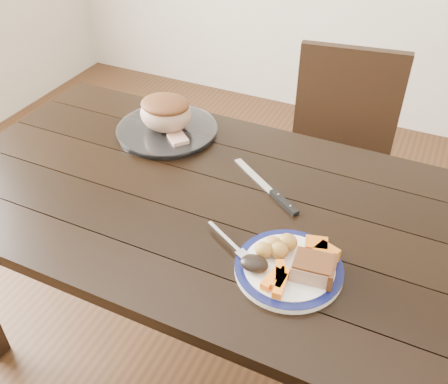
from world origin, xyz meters
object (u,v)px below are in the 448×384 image
at_px(dining_table, 203,218).
at_px(roast_joint, 166,114).
at_px(chair_far, 338,153).
at_px(serving_platter, 167,131).
at_px(dinner_plate, 289,269).
at_px(carving_knife, 276,195).
at_px(fork, 232,244).
at_px(pork_slice, 313,268).

bearing_deg(dining_table, roast_joint, 136.36).
bearing_deg(chair_far, serving_platter, 34.58).
bearing_deg(dinner_plate, carving_knife, 116.44).
bearing_deg(roast_joint, dining_table, -43.64).
xyz_separation_m(fork, roast_joint, (-0.44, 0.43, 0.06)).
height_order(chair_far, serving_platter, chair_far).
xyz_separation_m(pork_slice, roast_joint, (-0.66, 0.44, 0.03)).
height_order(chair_far, carving_knife, chair_far).
xyz_separation_m(roast_joint, carving_knife, (0.47, -0.18, -0.07)).
relative_size(serving_platter, carving_knife, 1.25).
xyz_separation_m(serving_platter, fork, (0.44, -0.43, 0.01)).
bearing_deg(serving_platter, pork_slice, -33.85).
xyz_separation_m(dining_table, pork_slice, (0.39, -0.19, 0.13)).
distance_m(dining_table, dinner_plate, 0.39).
relative_size(dining_table, serving_platter, 4.69).
distance_m(chair_far, serving_platter, 0.74).
xyz_separation_m(serving_platter, roast_joint, (0.00, 0.00, 0.07)).
relative_size(pork_slice, carving_knife, 0.35).
xyz_separation_m(serving_platter, pork_slice, (0.66, -0.44, 0.03)).
bearing_deg(fork, carving_knife, 113.29).
height_order(dining_table, serving_platter, serving_platter).
relative_size(chair_far, dinner_plate, 3.47).
relative_size(dining_table, chair_far, 1.72).
xyz_separation_m(chair_far, dinner_plate, (0.09, -0.92, 0.23)).
bearing_deg(pork_slice, dining_table, 154.55).
bearing_deg(pork_slice, roast_joint, 146.15).
bearing_deg(roast_joint, serving_platter, 0.00).
height_order(dinner_plate, serving_platter, serving_platter).
xyz_separation_m(pork_slice, carving_knife, (-0.19, 0.27, -0.04)).
height_order(dining_table, roast_joint, roast_joint).
bearing_deg(chair_far, carving_knife, 77.71).
bearing_deg(chair_far, pork_slice, 90.60).
height_order(dining_table, chair_far, chair_far).
distance_m(fork, roast_joint, 0.62).
xyz_separation_m(chair_far, fork, (-0.07, -0.91, 0.25)).
bearing_deg(dining_table, dinner_plate, -28.64).
xyz_separation_m(dining_table, fork, (0.17, -0.17, 0.11)).
bearing_deg(roast_joint, chair_far, 42.93).
height_order(pork_slice, carving_knife, pork_slice).
relative_size(serving_platter, pork_slice, 3.52).
relative_size(pork_slice, roast_joint, 0.53).
height_order(chair_far, roast_joint, chair_far).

